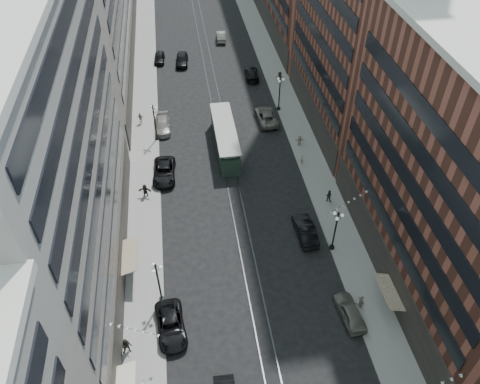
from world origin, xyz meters
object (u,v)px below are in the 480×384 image
car_14 (221,36)px  car_4 (350,312)px  pedestrian_4 (361,302)px  car_8 (162,125)px  car_13 (182,60)px  pedestrian_extra_1 (300,140)px  car_10 (305,230)px  car_9 (159,58)px  lamppost_sw_mid (155,121)px  car_7 (164,172)px  lamppost_sw_far (158,282)px  car_2 (171,325)px  pedestrian_9 (280,77)px  pedestrian_6 (141,118)px  pedestrian_2 (127,346)px  car_11 (266,116)px  pedestrian_5 (145,190)px  pedestrian_8 (302,159)px  lamppost_se_far (335,230)px  lamppost_se_mid (280,92)px  pedestrian_7 (329,196)px  streetcar (225,139)px  car_12 (252,74)px

car_14 → car_4: bearing=99.7°
pedestrian_4 → car_8: pedestrian_4 is taller
car_13 → pedestrian_extra_1: bearing=-55.1°
car_10 → car_14: (-3.37, 51.21, -0.09)m
car_4 → car_13: bearing=-81.4°
car_8 → car_9: size_ratio=1.21×
lamppost_sw_mid → car_7: 8.52m
lamppost_sw_far → car_2: size_ratio=0.99×
pedestrian_9 → car_10: bearing=-76.2°
car_13 → pedestrian_6: pedestrian_6 is taller
car_7 → car_10: bearing=-35.7°
car_2 → car_4: (16.80, -1.01, 0.03)m
car_2 → car_7: bearing=84.7°
car_9 → car_10: car_10 is taller
pedestrian_2 → car_11: (19.10, 34.43, -0.28)m
pedestrian_5 → pedestrian_8: (20.27, 3.24, -0.06)m
car_8 → lamppost_se_far: bearing=-56.0°
car_7 → lamppost_se_mid: bearing=40.5°
lamppost_se_mid → car_11: (-2.40, -2.66, -2.27)m
car_11 → lamppost_sw_far: bearing=59.4°
lamppost_se_mid → pedestrian_7: lamppost_se_mid is taller
lamppost_sw_mid → car_10: lamppost_sw_mid is taller
lamppost_sw_far → car_13: size_ratio=1.08×
streetcar → car_12: size_ratio=2.38×
streetcar → pedestrian_6: streetcar is taller
car_13 → pedestrian_9: (15.51, -9.09, 0.24)m
car_11 → pedestrian_6: 18.35m
lamppost_sw_far → lamppost_se_mid: 36.91m
car_2 → car_4: bearing=-8.8°
car_12 → pedestrian_extra_1: 19.97m
car_11 → car_8: bearing=-2.1°
car_2 → pedestrian_2: bearing=-161.6°
car_9 → pedestrian_7: 43.69m
lamppost_se_mid → pedestrian_4: (0.56, -35.59, -2.13)m
streetcar → pedestrian_2: (-12.30, -28.72, -0.48)m
pedestrian_8 → car_4: bearing=64.0°
lamppost_se_far → pedestrian_5: 23.10m
lamppost_se_far → car_12: (-2.40, 38.43, -2.34)m
car_2 → car_11: (15.20, 32.72, 0.05)m
car_2 → pedestrian_9: (19.41, 43.23, 0.33)m
car_2 → car_10: size_ratio=1.07×
pedestrian_7 → pedestrian_2: bearing=63.2°
car_9 → pedestrian_8: 36.53m
car_7 → pedestrian_7: (19.32, -7.51, 0.14)m
lamppost_sw_far → car_14: (12.63, 57.57, -2.33)m
car_12 → pedestrian_7: pedestrian_7 is taller
car_12 → pedestrian_5: pedestrian_5 is taller
pedestrian_6 → car_11: bearing=176.9°
car_10 → car_12: size_ratio=1.00×
lamppost_se_far → lamppost_sw_mid: bearing=128.7°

